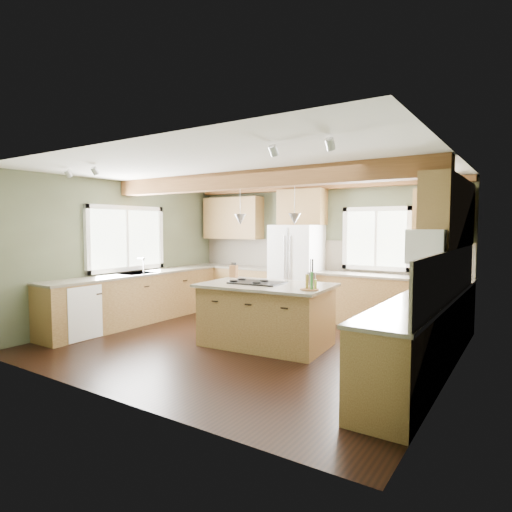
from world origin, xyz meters
The scene contains 37 objects.
floor centered at (0.00, 0.00, 0.00)m, with size 5.60×5.60×0.00m, color black.
ceiling centered at (0.00, 0.00, 2.60)m, with size 5.60×5.60×0.00m, color silver.
wall_back centered at (0.00, 2.50, 1.30)m, with size 5.60×5.60×0.00m, color #434933.
wall_left centered at (-2.80, 0.00, 1.30)m, with size 5.00×5.00×0.00m, color #434933.
wall_right centered at (2.80, 0.00, 1.30)m, with size 5.00×5.00×0.00m, color #434933.
ceiling_beam centered at (0.00, 0.09, 2.47)m, with size 5.55×0.26×0.26m, color brown.
soffit_trim centered at (0.00, 2.40, 2.54)m, with size 5.55×0.20×0.10m, color brown.
backsplash_back centered at (0.00, 2.48, 1.21)m, with size 5.58×0.03×0.58m, color brown.
backsplash_right centered at (2.78, 0.05, 1.21)m, with size 0.03×3.70×0.58m, color brown.
base_cab_back_left centered at (-1.79, 2.20, 0.44)m, with size 2.02×0.60×0.88m, color brown.
counter_back_left centered at (-1.79, 2.20, 0.90)m, with size 2.06×0.64×0.04m, color #494436.
base_cab_back_right centered at (1.49, 2.20, 0.44)m, with size 2.62×0.60×0.88m, color brown.
counter_back_right centered at (1.49, 2.20, 0.90)m, with size 2.66×0.64×0.04m, color #494436.
base_cab_left centered at (-2.50, 0.05, 0.44)m, with size 0.60×3.70×0.88m, color brown.
counter_left centered at (-2.50, 0.05, 0.90)m, with size 0.64×3.74×0.04m, color #494436.
base_cab_right centered at (2.50, 0.05, 0.44)m, with size 0.60×3.70×0.88m, color brown.
counter_right centered at (2.50, 0.05, 0.90)m, with size 0.64×3.74×0.04m, color #494436.
upper_cab_back_left centered at (-1.99, 2.33, 1.95)m, with size 1.40×0.35×0.90m, color brown.
upper_cab_over_fridge centered at (-0.30, 2.33, 2.15)m, with size 0.96×0.35×0.70m, color brown.
upper_cab_right centered at (2.62, 0.90, 1.95)m, with size 0.35×2.20×0.90m, color brown.
upper_cab_back_corner centered at (2.30, 2.33, 1.95)m, with size 0.90×0.35×0.90m, color brown.
window_left centered at (-2.78, 0.05, 1.55)m, with size 0.04×1.60×1.05m, color white.
window_back centered at (1.15, 2.48, 1.55)m, with size 1.10×0.04×1.00m, color white.
sink centered at (-2.50, 0.05, 0.91)m, with size 0.50×0.65×0.03m, color #262628.
faucet centered at (-2.32, 0.05, 1.05)m, with size 0.02×0.02×0.28m, color #B2B2B7.
dishwasher centered at (-2.49, -1.25, 0.43)m, with size 0.60×0.60×0.84m, color white.
oven centered at (2.49, -1.25, 0.43)m, with size 0.60×0.72×0.84m, color white.
microwave centered at (2.58, -0.05, 1.55)m, with size 0.40×0.70×0.38m, color white.
pendant_left centered at (-0.18, 0.05, 1.88)m, with size 0.18×0.18×0.16m, color #B2B2B7.
pendant_right centered at (0.71, 0.13, 1.88)m, with size 0.18×0.18×0.16m, color #B2B2B7.
refrigerator centered at (-0.30, 2.12, 0.90)m, with size 0.90×0.74×1.80m, color white.
island centered at (0.27, 0.09, 0.44)m, with size 1.79×1.09×0.88m, color brown.
island_top centered at (0.27, 0.09, 0.90)m, with size 1.91×1.21×0.04m, color #494436.
cooktop centered at (0.12, 0.07, 0.93)m, with size 0.77×0.52×0.02m, color black.
knife_block centered at (-0.62, 0.48, 1.02)m, with size 0.12×0.09×0.20m, color brown.
utensil_crock centered at (0.83, 0.46, 1.00)m, with size 0.13×0.13×0.17m, color #473D39.
bottle_tray centered at (1.07, -0.11, 1.04)m, with size 0.26×0.26×0.23m, color brown, non-canonical shape.
Camera 1 is at (3.60, -5.26, 1.78)m, focal length 30.00 mm.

